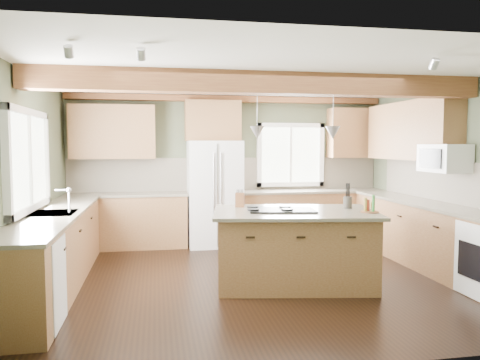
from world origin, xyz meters
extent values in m
plane|color=black|center=(0.00, 0.00, 0.00)|extent=(5.60, 5.60, 0.00)
plane|color=silver|center=(0.00, 0.00, 2.60)|extent=(5.60, 5.60, 0.00)
plane|color=#434A34|center=(0.00, 2.50, 1.30)|extent=(5.60, 0.00, 5.60)
plane|color=#434A34|center=(-2.80, 0.00, 1.30)|extent=(0.00, 5.00, 5.00)
plane|color=#434A34|center=(2.80, 0.00, 1.30)|extent=(0.00, 5.00, 5.00)
cube|color=#592C19|center=(0.00, -0.29, 2.47)|extent=(5.55, 0.26, 0.26)
cube|color=#592C19|center=(0.00, 2.40, 2.54)|extent=(5.55, 0.20, 0.10)
cube|color=brown|center=(0.00, 2.48, 1.21)|extent=(5.58, 0.03, 0.58)
cube|color=brown|center=(2.78, 0.05, 1.21)|extent=(0.03, 3.70, 0.58)
cube|color=brown|center=(-1.79, 2.20, 0.44)|extent=(2.02, 0.60, 0.88)
cube|color=#463E33|center=(-1.79, 2.20, 0.90)|extent=(2.06, 0.64, 0.04)
cube|color=brown|center=(1.49, 2.20, 0.44)|extent=(2.62, 0.60, 0.88)
cube|color=#463E33|center=(1.49, 2.20, 0.90)|extent=(2.66, 0.64, 0.04)
cube|color=brown|center=(-2.50, 0.05, 0.44)|extent=(0.60, 3.70, 0.88)
cube|color=#463E33|center=(-2.50, 0.05, 0.90)|extent=(0.64, 3.74, 0.04)
cube|color=brown|center=(2.50, 0.05, 0.44)|extent=(0.60, 3.70, 0.88)
cube|color=#463E33|center=(2.50, 0.05, 0.90)|extent=(0.64, 3.74, 0.04)
cube|color=brown|center=(-1.99, 2.33, 1.95)|extent=(1.40, 0.35, 0.90)
cube|color=brown|center=(-0.30, 2.33, 2.15)|extent=(0.96, 0.35, 0.70)
cube|color=brown|center=(2.62, 0.90, 1.95)|extent=(0.35, 2.20, 0.90)
cube|color=brown|center=(2.30, 2.33, 1.95)|extent=(0.90, 0.35, 0.90)
cube|color=white|center=(-2.78, 0.05, 1.55)|extent=(0.04, 1.60, 1.05)
cube|color=white|center=(1.15, 2.48, 1.55)|extent=(1.10, 0.04, 1.00)
cube|color=#262628|center=(-2.50, 0.05, 0.91)|extent=(0.50, 0.65, 0.03)
cylinder|color=#B2B2B7|center=(-2.32, 0.05, 1.05)|extent=(0.02, 0.02, 0.28)
cube|color=white|center=(-2.49, -1.25, 0.43)|extent=(0.60, 0.60, 0.84)
cube|color=white|center=(2.58, -0.05, 1.55)|extent=(0.40, 0.70, 0.38)
cone|color=#B2B2B7|center=(-0.06, -0.21, 1.88)|extent=(0.18, 0.18, 0.16)
cone|color=#B2B2B7|center=(0.85, -0.36, 1.88)|extent=(0.18, 0.18, 0.16)
cube|color=white|center=(-0.30, 2.12, 0.90)|extent=(0.90, 0.74, 1.80)
cube|color=brown|center=(0.40, -0.29, 0.44)|extent=(2.01, 1.42, 0.88)
cube|color=#463E33|center=(0.40, -0.29, 0.90)|extent=(2.16, 1.56, 0.04)
cube|color=black|center=(0.24, -0.26, 0.93)|extent=(0.88, 0.66, 0.02)
cube|color=brown|center=(-0.21, 0.16, 1.01)|extent=(0.13, 0.12, 0.19)
cylinder|color=#473F39|center=(1.13, -0.20, 0.99)|extent=(0.14, 0.14, 0.15)
camera|label=1|loc=(-1.29, -5.82, 1.73)|focal=35.00mm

